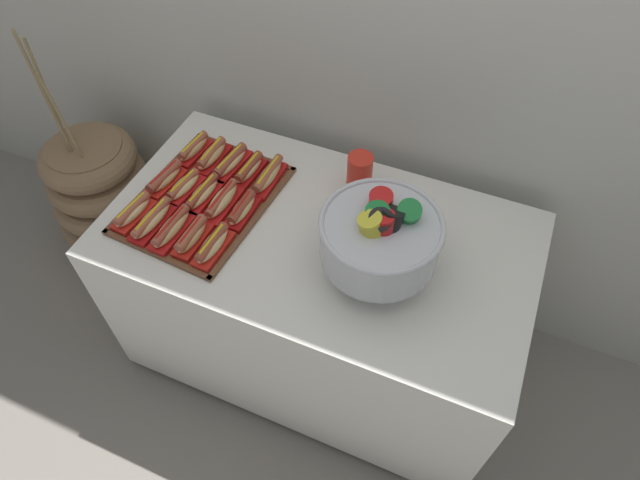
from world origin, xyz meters
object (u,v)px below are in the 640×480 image
object	(u,v)px
hot_dog_12	(230,163)
buffet_table	(318,295)
serving_tray	(204,200)
hot_dog_14	(268,176)
hot_dog_11	(212,156)
cup_stack	(359,175)
hot_dog_2	(172,228)
hot_dog_9	(242,209)
hot_dog_13	(249,170)
hot_dog_4	(213,245)
floor_vase	(107,199)
hot_dog_7	(203,194)
punch_bowl	(381,237)
hot_dog_6	(184,187)
hot_dog_5	(165,179)
hot_dog_8	(222,201)
hot_dog_10	(194,149)
hot_dog_3	(192,236)
hot_dog_0	(133,212)
hot_dog_1	(152,220)

from	to	relation	value
hot_dog_12	buffet_table	bearing A→B (deg)	-20.53
serving_tray	hot_dog_14	distance (m)	0.23
hot_dog_11	cup_stack	size ratio (longest dim) A/B	1.11
hot_dog_11	hot_dog_14	distance (m)	0.23
hot_dog_2	hot_dog_9	world-z (taller)	hot_dog_2
serving_tray	hot_dog_13	world-z (taller)	hot_dog_13
serving_tray	hot_dog_4	world-z (taller)	hot_dog_4
hot_dog_9	hot_dog_11	xyz separation A→B (m)	(-0.21, 0.18, 0.00)
buffet_table	serving_tray	distance (m)	0.54
floor_vase	hot_dog_7	xyz separation A→B (m)	(0.70, -0.18, 0.50)
hot_dog_4	cup_stack	bearing A→B (deg)	52.83
floor_vase	punch_bowl	world-z (taller)	floor_vase
buffet_table	hot_dog_6	distance (m)	0.61
hot_dog_5	hot_dog_6	bearing A→B (deg)	-3.96
hot_dog_12	punch_bowl	world-z (taller)	punch_bowl
hot_dog_8	hot_dog_11	size ratio (longest dim) A/B	1.05
hot_dog_10	hot_dog_9	bearing A→B (deg)	-32.77
serving_tray	hot_dog_3	xyz separation A→B (m)	(0.06, -0.17, 0.03)
hot_dog_0	hot_dog_3	size ratio (longest dim) A/B	1.07
hot_dog_3	hot_dog_9	distance (m)	0.18
floor_vase	hot_dog_1	xyz separation A→B (m)	(0.61, -0.34, 0.50)
hot_dog_0	hot_dog_2	distance (m)	0.15
hot_dog_8	hot_dog_9	world-z (taller)	hot_dog_8
hot_dog_14	hot_dog_13	bearing A→B (deg)	176.04
hot_dog_4	hot_dog_13	bearing A→B (deg)	98.85
hot_dog_6	hot_dog_14	bearing A→B (deg)	32.30
serving_tray	hot_dog_8	xyz separation A→B (m)	(0.07, -0.01, 0.03)
hot_dog_5	hot_dog_12	bearing A→B (deg)	43.77
hot_dog_7	serving_tray	bearing A→B (deg)	169.38
hot_dog_11	punch_bowl	world-z (taller)	punch_bowl
hot_dog_10	punch_bowl	bearing A→B (deg)	-16.22
hot_dog_3	cup_stack	size ratio (longest dim) A/B	1.00
floor_vase	hot_dog_8	bearing A→B (deg)	-13.66
hot_dog_4	hot_dog_8	xyz separation A→B (m)	(-0.06, 0.17, -0.00)
floor_vase	hot_dog_1	bearing A→B (deg)	-29.17
buffet_table	hot_dog_2	distance (m)	0.60
hot_dog_13	hot_dog_14	world-z (taller)	hot_dog_14
hot_dog_0	hot_dog_12	bearing A→B (deg)	61.60
floor_vase	hot_dog_6	size ratio (longest dim) A/B	6.71
buffet_table	hot_dog_12	world-z (taller)	hot_dog_12
buffet_table	hot_dog_3	size ratio (longest dim) A/B	8.85
hot_dog_11	hot_dog_6	bearing A→B (deg)	-93.96
hot_dog_5	cup_stack	size ratio (longest dim) A/B	1.06
hot_dog_14	cup_stack	world-z (taller)	cup_stack
floor_vase	hot_dog_7	distance (m)	0.88
hot_dog_8	hot_dog_1	bearing A→B (deg)	-136.23
serving_tray	hot_dog_10	world-z (taller)	hot_dog_10
hot_dog_14	hot_dog_7	bearing A→B (deg)	-136.23
floor_vase	hot_dog_8	world-z (taller)	floor_vase
hot_dog_0	hot_dog_7	bearing A→B (deg)	43.77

